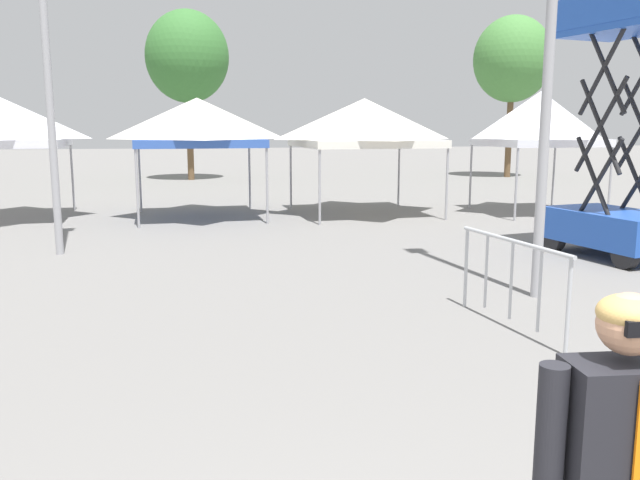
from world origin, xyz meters
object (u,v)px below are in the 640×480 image
canopy_tent_behind_left (364,123)px  crowd_barrier_by_lift (512,266)px  canopy_tent_center (198,122)px  scissor_lift (617,183)px  canopy_tent_left_of_center (540,119)px  tree_behind_tents_left (187,57)px  tree_behind_tents_right (513,60)px

canopy_tent_behind_left → crowd_barrier_by_lift: canopy_tent_behind_left is taller
canopy_tent_center → canopy_tent_behind_left: canopy_tent_behind_left is taller
canopy_tent_behind_left → crowd_barrier_by_lift: (-0.89, -10.28, -1.69)m
scissor_lift → crowd_barrier_by_lift: size_ratio=2.21×
canopy_tent_left_of_center → canopy_tent_behind_left: bearing=172.0°
scissor_lift → tree_behind_tents_left: tree_behind_tents_left is taller
scissor_lift → crowd_barrier_by_lift: bearing=-136.6°
tree_behind_tents_right → tree_behind_tents_left: 14.52m
tree_behind_tents_right → tree_behind_tents_left: bearing=175.5°
scissor_lift → crowd_barrier_by_lift: (-3.85, -3.64, -0.60)m
canopy_tent_behind_left → tree_behind_tents_left: 13.61m
canopy_tent_behind_left → canopy_tent_left_of_center: canopy_tent_left_of_center is taller
tree_behind_tents_right → canopy_tent_left_of_center: bearing=-113.2°
canopy_tent_behind_left → tree_behind_tents_right: size_ratio=0.51×
tree_behind_tents_right → crowd_barrier_by_lift: tree_behind_tents_right is taller
canopy_tent_behind_left → scissor_lift: (2.97, -6.64, -1.09)m
canopy_tent_behind_left → tree_behind_tents_right: (9.85, 11.35, 2.87)m
tree_behind_tents_left → crowd_barrier_by_lift: bearing=-80.7°
canopy_tent_center → crowd_barrier_by_lift: canopy_tent_center is taller
canopy_tent_behind_left → scissor_lift: bearing=-65.9°
canopy_tent_left_of_center → scissor_lift: size_ratio=0.71×
canopy_tent_behind_left → tree_behind_tents_left: tree_behind_tents_left is taller
scissor_lift → tree_behind_tents_right: (6.89, 17.99, 3.96)m
crowd_barrier_by_lift → canopy_tent_center: bearing=108.5°
scissor_lift → crowd_barrier_by_lift: 5.33m
canopy_tent_center → crowd_barrier_by_lift: (3.48, -10.39, -1.70)m
canopy_tent_center → tree_behind_tents_left: 12.70m
canopy_tent_left_of_center → crowd_barrier_by_lift: 11.27m
canopy_tent_left_of_center → tree_behind_tents_right: tree_behind_tents_right is taller
canopy_tent_behind_left → crowd_barrier_by_lift: size_ratio=1.77×
canopy_tent_center → crowd_barrier_by_lift: bearing=-71.5°
canopy_tent_left_of_center → tree_behind_tents_left: (-9.32, 13.15, 2.72)m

